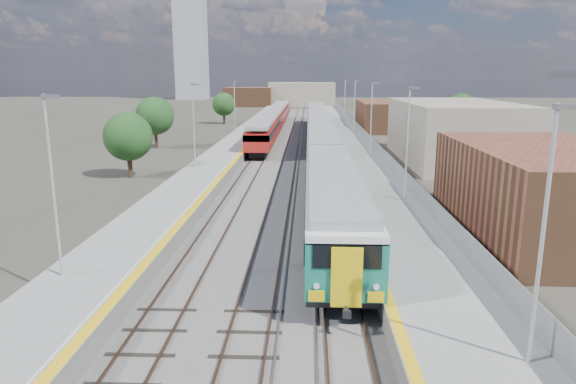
{
  "coord_description": "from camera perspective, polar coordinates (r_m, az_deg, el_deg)",
  "views": [
    {
      "loc": [
        0.09,
        -11.82,
        9.23
      ],
      "look_at": [
        -1.13,
        18.92,
        2.2
      ],
      "focal_mm": 32.0,
      "sensor_mm": 36.0,
      "label": 1
    }
  ],
  "objects": [
    {
      "name": "platform_right",
      "position": [
        65.11,
        6.85,
        5.1
      ],
      "size": [
        4.7,
        155.0,
        8.52
      ],
      "color": "slate",
      "rests_on": "ground"
    },
    {
      "name": "tree_c",
      "position": [
        100.46,
        -7.15,
        9.65
      ],
      "size": [
        4.41,
        4.41,
        5.98
      ],
      "color": "#382619",
      "rests_on": "ground"
    },
    {
      "name": "red_train",
      "position": [
        84.38,
        -1.56,
        8.06
      ],
      "size": [
        2.9,
        58.85,
        3.66
      ],
      "color": "black",
      "rests_on": "ground"
    },
    {
      "name": "tree_b",
      "position": [
        68.31,
        -14.58,
        8.18
      ],
      "size": [
        4.85,
        4.85,
        6.57
      ],
      "color": "#382619",
      "rests_on": "ground"
    },
    {
      "name": "buildings",
      "position": [
        151.53,
        -4.77,
        13.38
      ],
      "size": [
        72.0,
        185.5,
        40.0
      ],
      "color": "brown",
      "rests_on": "ground"
    },
    {
      "name": "ballast_bed",
      "position": [
        65.02,
        0.18,
        4.73
      ],
      "size": [
        10.5,
        155.0,
        0.06
      ],
      "primitive_type": "cube",
      "color": "#565451",
      "rests_on": "ground"
    },
    {
      "name": "tree_d",
      "position": [
        87.27,
        18.62,
        8.78
      ],
      "size": [
        4.72,
        4.72,
        6.39
      ],
      "color": "#382619",
      "rests_on": "ground"
    },
    {
      "name": "ground",
      "position": [
        62.51,
        2.17,
        4.37
      ],
      "size": [
        320.0,
        320.0,
        0.0
      ],
      "primitive_type": "plane",
      "color": "#47443A",
      "rests_on": "ground"
    },
    {
      "name": "tree_a",
      "position": [
        49.01,
        -17.35,
        5.88
      ],
      "size": [
        4.41,
        4.41,
        5.98
      ],
      "color": "#382619",
      "rests_on": "ground"
    },
    {
      "name": "green_train",
      "position": [
        60.44,
        3.61,
        6.34
      ],
      "size": [
        3.08,
        85.57,
        3.39
      ],
      "color": "black",
      "rests_on": "ground"
    },
    {
      "name": "platform_left",
      "position": [
        65.54,
        -5.79,
        5.16
      ],
      "size": [
        4.3,
        155.0,
        8.52
      ],
      "color": "slate",
      "rests_on": "ground"
    },
    {
      "name": "tracks",
      "position": [
        66.65,
        0.75,
        5.0
      ],
      "size": [
        8.96,
        160.0,
        0.17
      ],
      "color": "#4C3323",
      "rests_on": "ground"
    }
  ]
}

